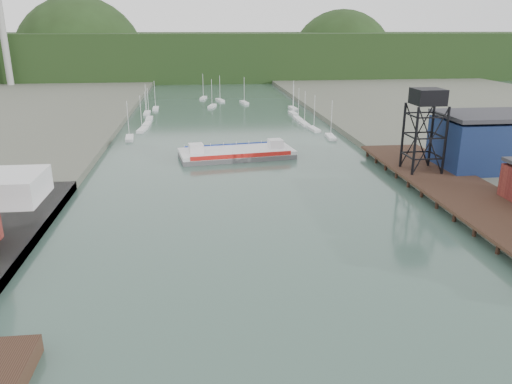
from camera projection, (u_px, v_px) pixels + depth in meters
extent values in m
cube|color=black|center=(462.00, 191.00, 87.43)|extent=(14.00, 70.00, 0.50)
cylinder|color=black|center=(429.00, 198.00, 87.11)|extent=(0.60, 0.60, 2.20)
cylinder|color=black|center=(494.00, 196.00, 88.43)|extent=(0.60, 0.60, 2.20)
cylinder|color=black|center=(415.00, 142.00, 94.19)|extent=(0.50, 0.50, 13.00)
cylinder|color=black|center=(445.00, 141.00, 94.85)|extent=(0.50, 0.50, 13.00)
cylinder|color=black|center=(403.00, 135.00, 99.85)|extent=(0.50, 0.50, 13.00)
cylinder|color=black|center=(431.00, 134.00, 100.51)|extent=(0.50, 0.50, 13.00)
cube|color=black|center=(428.00, 97.00, 94.84)|extent=(5.50, 5.50, 3.00)
cube|color=#0E193E|center=(489.00, 144.00, 101.52)|extent=(20.00, 14.00, 10.00)
cube|color=#2D2D33|center=(493.00, 115.00, 99.67)|extent=(20.50, 14.50, 0.80)
cube|color=silver|center=(130.00, 138.00, 136.37)|extent=(2.67, 7.65, 0.90)
cube|color=silver|center=(142.00, 130.00, 147.38)|extent=(2.81, 7.67, 0.90)
cube|color=silver|center=(147.00, 124.00, 155.80)|extent=(2.35, 7.59, 0.90)
cube|color=silver|center=(149.00, 119.00, 165.15)|extent=(2.01, 7.50, 0.90)
cube|color=silver|center=(147.00, 113.00, 176.49)|extent=(2.00, 7.50, 0.90)
cube|color=silver|center=(156.00, 109.00, 186.02)|extent=(2.16, 7.54, 0.90)
cube|color=silver|center=(331.00, 137.00, 137.84)|extent=(2.53, 7.62, 0.90)
cube|color=silver|center=(314.00, 129.00, 148.43)|extent=(2.76, 7.67, 0.90)
cube|color=silver|center=(304.00, 124.00, 156.60)|extent=(2.22, 7.56, 0.90)
cube|color=silver|center=(298.00, 119.00, 165.06)|extent=(2.18, 7.54, 0.90)
cube|color=silver|center=(293.00, 114.00, 175.57)|extent=(2.46, 7.61, 0.90)
cube|color=silver|center=(293.00, 108.00, 186.75)|extent=(2.48, 7.61, 0.90)
cube|color=silver|center=(212.00, 106.00, 191.96)|extent=(3.78, 7.76, 0.90)
cube|color=silver|center=(244.00, 103.00, 200.96)|extent=(3.31, 7.74, 0.90)
cube|color=silver|center=(220.00, 100.00, 207.47)|extent=(3.76, 7.76, 0.90)
cube|color=silver|center=(203.00, 98.00, 214.27)|extent=(3.40, 7.74, 0.90)
cylinder|color=#9C9D98|center=(2.00, 26.00, 242.54)|extent=(3.20, 3.20, 60.00)
cube|color=black|center=(209.00, 56.00, 320.69)|extent=(500.00, 120.00, 28.00)
sphere|color=black|center=(82.00, 63.00, 313.16)|extent=(80.00, 80.00, 80.00)
sphere|color=black|center=(341.00, 63.00, 341.88)|extent=(70.00, 70.00, 70.00)
cube|color=#515154|center=(237.00, 155.00, 117.44)|extent=(27.69, 14.19, 1.06)
cube|color=silver|center=(237.00, 151.00, 117.14)|extent=(27.69, 14.19, 0.85)
cube|color=red|center=(242.00, 156.00, 112.17)|extent=(23.08, 3.42, 0.95)
cube|color=navy|center=(232.00, 146.00, 121.98)|extent=(23.08, 3.42, 0.95)
cube|color=silver|center=(196.00, 148.00, 114.45)|extent=(3.59, 3.59, 2.12)
cube|color=silver|center=(275.00, 144.00, 119.04)|extent=(3.59, 3.59, 2.12)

